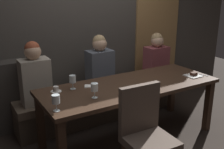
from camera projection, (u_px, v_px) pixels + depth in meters
The scene contains 16 objects.
ground at pixel (129, 138), 3.52m from camera, with size 9.00×9.00×0.00m, color black.
back_wall_tiled at pixel (85, 12), 4.06m from camera, with size 6.00×0.12×3.00m, color #423D38.
arched_door at pixel (158, 17), 4.70m from camera, with size 0.90×0.05×2.55m.
dining_table at pixel (130, 91), 3.32m from camera, with size 2.20×0.84×0.74m.
banquette_bench at pixel (103, 103), 4.02m from camera, with size 2.50×0.44×0.45m.
chair_near_side at pixel (145, 130), 2.61m from camera, with size 0.45×0.45×0.98m.
diner_redhead at pixel (35, 75), 3.36m from camera, with size 0.36×0.24×0.80m.
diner_bearded at pixel (100, 64), 3.84m from camera, with size 0.36×0.24×0.79m.
diner_far_end at pixel (156, 57), 4.35m from camera, with size 0.36×0.24×0.73m.
wine_glass_center_back at pixel (73, 80), 3.11m from camera, with size 0.08×0.08×0.16m.
wine_glass_near_left at pixel (56, 100), 2.55m from camera, with size 0.08×0.08×0.16m.
wine_glass_end_left at pixel (94, 88), 2.86m from camera, with size 0.08×0.08×0.16m.
espresso_cup at pixel (56, 90), 3.05m from camera, with size 0.12×0.12×0.06m.
dessert_plate at pixel (193, 75), 3.59m from camera, with size 0.19×0.19×0.05m.
fork_on_table at pixel (202, 75), 3.64m from camera, with size 0.02×0.17×0.01m, color silver.
folded_napkin at pixel (89, 86), 3.22m from camera, with size 0.11×0.10×0.01m, color silver.
Camera 1 is at (-1.78, -2.55, 1.86)m, focal length 43.66 mm.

